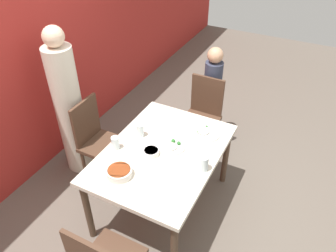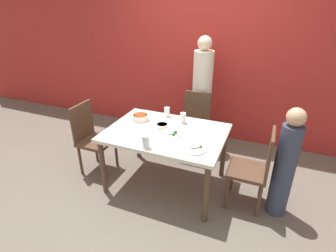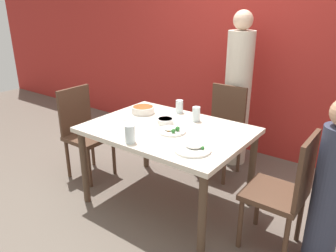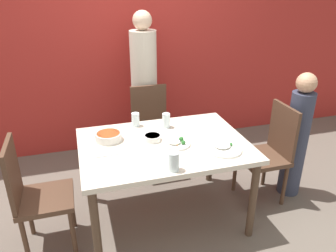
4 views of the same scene
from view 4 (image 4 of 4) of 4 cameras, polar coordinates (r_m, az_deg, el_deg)
name	(u,v)px [view 4 (image 4 of 4)]	position (r m, az deg, el deg)	size (l,w,h in m)	color
ground_plane	(164,216)	(3.02, -0.66, -15.33)	(10.00, 10.00, 0.00)	#60564C
wall_back	(127,34)	(3.86, -7.17, 15.54)	(10.00, 0.06, 2.70)	#A82823
dining_table	(164,152)	(2.66, -0.73, -4.50)	(1.33, 0.96, 0.73)	beige
chair_adult_spot	(152,127)	(3.46, -2.86, -0.21)	(0.40, 0.40, 0.92)	#4C3323
chair_child_spot	(269,151)	(3.13, 17.24, -4.11)	(0.40, 0.40, 0.92)	#4C3323
chair_empty_left	(34,193)	(2.63, -22.26, -10.82)	(0.40, 0.40, 0.92)	#4C3323
person_adult	(144,93)	(3.64, -4.12, 5.77)	(0.28, 0.28, 1.64)	beige
person_child	(296,138)	(3.25, 21.47, -2.04)	(0.21, 0.21, 1.20)	#33384C
bowl_curry	(109,136)	(2.69, -10.32, -1.80)	(0.21, 0.21, 0.06)	silver
plate_rice_adult	(176,143)	(2.58, 1.42, -2.97)	(0.23, 0.23, 0.06)	white
plate_rice_child	(224,148)	(2.54, 9.65, -3.84)	(0.27, 0.27, 0.05)	white
bowl_rice_small	(152,138)	(2.65, -2.72, -2.02)	(0.14, 0.14, 0.05)	white
glass_water_tall	(174,161)	(2.23, 0.99, -6.17)	(0.08, 0.08, 0.14)	silver
glass_water_short	(166,121)	(2.87, -0.33, 0.96)	(0.07, 0.07, 0.13)	silver
glass_water_center	(135,120)	(2.91, -5.68, 1.11)	(0.07, 0.07, 0.12)	silver
napkin_folded	(134,172)	(2.25, -5.99, -7.98)	(0.14, 0.14, 0.01)	white
fork_steel	(107,155)	(2.48, -10.55, -5.06)	(0.18, 0.02, 0.01)	silver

